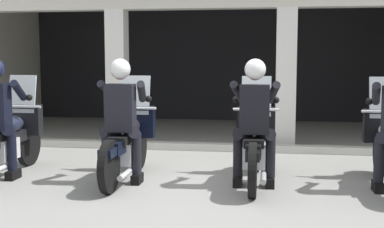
# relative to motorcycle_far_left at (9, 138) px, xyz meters

# --- Properties ---
(ground_plane) EXTENTS (80.00, 80.00, 0.00)m
(ground_plane) POSITION_rel_motorcycle_far_left_xyz_m (2.51, 3.10, -0.50)
(ground_plane) COLOR gray
(station_building) EXTENTS (10.31, 4.60, 3.06)m
(station_building) POSITION_rel_motorcycle_far_left_xyz_m (2.28, 5.04, 1.47)
(station_building) COLOR black
(station_building) RESTS_ON ground
(kerb_strip) EXTENTS (9.81, 0.24, 0.12)m
(kerb_strip) POSITION_rel_motorcycle_far_left_xyz_m (2.28, 2.22, -0.44)
(kerb_strip) COLOR #B7B5AD
(kerb_strip) RESTS_ON ground
(motorcycle_far_left) EXTENTS (0.62, 2.04, 1.35)m
(motorcycle_far_left) POSITION_rel_motorcycle_far_left_xyz_m (0.00, 0.00, 0.00)
(motorcycle_far_left) COLOR black
(motorcycle_far_left) RESTS_ON ground
(motorcycle_center_left) EXTENTS (0.62, 2.04, 1.35)m
(motorcycle_center_left) POSITION_rel_motorcycle_far_left_xyz_m (1.68, 0.02, 0.00)
(motorcycle_center_left) COLOR black
(motorcycle_center_left) RESTS_ON ground
(police_officer_center_left) EXTENTS (0.63, 0.61, 1.58)m
(police_officer_center_left) POSITION_rel_motorcycle_far_left_xyz_m (1.68, -0.26, 0.44)
(police_officer_center_left) COLOR black
(police_officer_center_left) RESTS_ON ground
(motorcycle_center_right) EXTENTS (0.62, 2.04, 1.35)m
(motorcycle_center_right) POSITION_rel_motorcycle_far_left_xyz_m (3.35, 0.08, 0.00)
(motorcycle_center_right) COLOR black
(motorcycle_center_right) RESTS_ON ground
(police_officer_center_right) EXTENTS (0.63, 0.61, 1.58)m
(police_officer_center_right) POSITION_rel_motorcycle_far_left_xyz_m (3.35, -0.20, 0.44)
(police_officer_center_right) COLOR black
(police_officer_center_right) RESTS_ON ground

